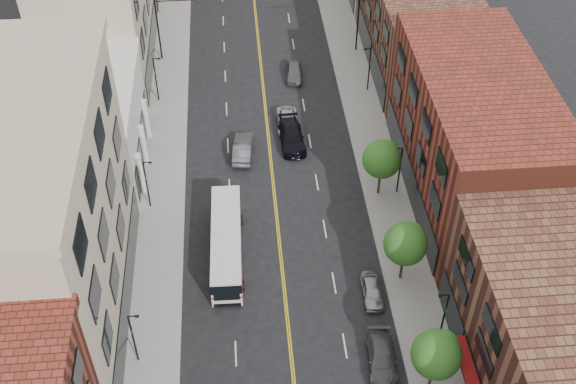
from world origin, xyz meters
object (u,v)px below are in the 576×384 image
object	(u,v)px
city_bus	(226,242)
car_parked_mid	(382,358)
car_lane_a	(292,137)
car_lane_c	(294,72)
car_lane_b	(288,121)
car_lane_behind	(243,148)
car_parked_far	(372,291)

from	to	relation	value
city_bus	car_parked_mid	xyz separation A→B (m)	(10.73, -11.38, -0.93)
car_lane_a	car_lane_c	world-z (taller)	car_lane_a
car_lane_b	car_lane_c	xyz separation A→B (m)	(1.40, 8.62, 0.08)
car_parked_mid	car_lane_b	size ratio (longest dim) A/B	1.04
car_lane_c	city_bus	bearing A→B (deg)	-102.98
car_lane_behind	city_bus	bearing A→B (deg)	88.22
car_lane_b	car_lane_c	size ratio (longest dim) A/B	1.10
car_parked_mid	car_lane_behind	world-z (taller)	car_lane_behind
city_bus	car_lane_a	size ratio (longest dim) A/B	1.95
car_parked_far	car_lane_a	xyz separation A→B (m)	(-4.52, 19.43, 0.17)
car_lane_behind	car_lane_a	bearing A→B (deg)	-158.36
car_parked_mid	car_parked_far	size ratio (longest dim) A/B	1.28
city_bus	car_parked_mid	bearing A→B (deg)	-45.50
car_parked_far	car_lane_behind	bearing A→B (deg)	118.17
car_lane_behind	car_lane_b	world-z (taller)	car_lane_behind
car_lane_behind	car_lane_c	size ratio (longest dim) A/B	1.16
car_lane_b	car_lane_a	bearing A→B (deg)	-86.27
city_bus	car_lane_behind	bearing A→B (deg)	83.28
car_lane_a	car_lane_c	bearing A→B (deg)	80.39
car_lane_a	car_lane_b	xyz separation A→B (m)	(-0.15, 2.69, -0.17)
car_lane_a	car_lane_behind	bearing A→B (deg)	-167.79
car_lane_b	car_parked_far	bearing A→B (deg)	-77.59
car_parked_far	car_lane_c	world-z (taller)	car_lane_c
city_bus	car_lane_b	size ratio (longest dim) A/B	2.37
car_lane_a	car_parked_mid	bearing A→B (deg)	-84.05
city_bus	car_parked_far	bearing A→B (deg)	-24.05
car_lane_b	car_lane_c	world-z (taller)	car_lane_c
car_parked_mid	car_lane_behind	distance (m)	25.85
car_lane_c	car_parked_mid	bearing A→B (deg)	-81.44
car_parked_far	car_lane_c	distance (m)	30.91
car_parked_mid	car_lane_behind	bearing A→B (deg)	114.35
car_parked_mid	car_lane_c	world-z (taller)	car_lane_c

